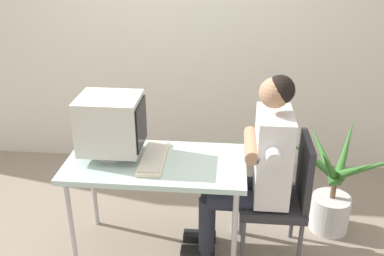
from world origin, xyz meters
name	(u,v)px	position (x,y,z in m)	size (l,w,h in m)	color
ground_plane	(159,248)	(0.00, 0.00, 0.00)	(12.00, 12.00, 0.00)	gray
wall_back	(214,6)	(0.30, 1.40, 1.50)	(8.00, 0.10, 3.00)	silver
desk	(156,169)	(0.00, 0.00, 0.66)	(1.18, 0.60, 0.73)	#B7B7BC
crt_monitor	(111,124)	(-0.29, 0.05, 0.96)	(0.41, 0.34, 0.42)	silver
keyboard	(154,158)	(-0.02, 0.01, 0.74)	(0.17, 0.47, 0.03)	beige
office_chair	(283,193)	(0.85, 0.03, 0.51)	(0.43, 0.43, 0.91)	#4C4C51
person_seated	(256,165)	(0.66, 0.03, 0.71)	(0.70, 0.59, 1.33)	silver
potted_plant	(333,189)	(1.27, 0.36, 0.35)	(0.88, 0.79, 0.84)	silver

